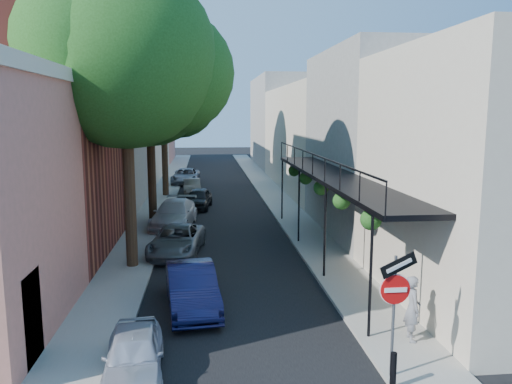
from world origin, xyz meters
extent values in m
cube|color=black|center=(0.00, 30.00, 0.01)|extent=(6.00, 64.00, 0.01)
cube|color=gray|center=(-4.00, 30.00, 0.06)|extent=(2.00, 64.00, 0.12)
cube|color=gray|center=(4.00, 30.00, 0.06)|extent=(2.00, 64.00, 0.12)
cube|color=beige|center=(-5.05, 2.50, 1.20)|extent=(0.10, 1.20, 2.20)
cube|color=gray|center=(-5.02, 14.00, 8.00)|extent=(0.06, 7.00, 4.00)
cube|color=#9C9994|center=(-9.00, 26.00, 4.50)|extent=(8.00, 12.00, 9.00)
cube|color=beige|center=(-9.00, 40.00, 5.00)|extent=(8.00, 16.00, 10.00)
cube|color=tan|center=(-9.00, 54.00, 4.00)|extent=(8.00, 12.00, 8.00)
cube|color=#9C9994|center=(9.00, 15.00, 4.50)|extent=(8.00, 10.00, 9.00)
cube|color=beige|center=(9.00, 30.00, 4.00)|extent=(8.00, 20.00, 8.00)
cube|color=#9C9994|center=(9.00, 48.00, 5.00)|extent=(8.00, 16.00, 10.00)
cube|color=black|center=(4.20, 10.00, 3.50)|extent=(2.00, 16.00, 0.15)
cube|color=black|center=(3.25, 10.00, 4.38)|extent=(0.05, 16.00, 0.05)
cylinder|color=black|center=(3.30, 3.00, 1.81)|extent=(0.08, 0.08, 3.40)
cylinder|color=black|center=(3.30, 18.00, 1.81)|extent=(0.08, 0.08, 3.40)
sphere|color=#1C4513|center=(3.60, 4.00, 3.05)|extent=(0.60, 0.60, 0.60)
sphere|color=#1C4513|center=(3.60, 10.00, 3.05)|extent=(0.60, 0.60, 0.60)
sphere|color=#1C4513|center=(3.60, 16.00, 3.05)|extent=(0.60, 0.60, 0.60)
cylinder|color=#595B60|center=(3.15, 1.00, 1.45)|extent=(0.07, 0.07, 2.90)
cylinder|color=red|center=(3.15, 0.96, 2.15)|extent=(0.66, 0.04, 0.66)
cube|color=white|center=(3.15, 0.93, 2.15)|extent=(0.50, 0.02, 0.10)
cylinder|color=white|center=(3.15, 0.98, 2.15)|extent=(0.70, 0.02, 0.70)
cube|color=black|center=(3.20, 0.95, 2.70)|extent=(0.89, 0.15, 0.58)
cube|color=white|center=(3.20, 0.92, 2.70)|extent=(0.60, 0.10, 0.31)
cylinder|color=black|center=(3.00, 0.50, 0.52)|extent=(0.14, 0.14, 0.80)
cylinder|color=black|center=(-3.80, 10.00, 3.50)|extent=(0.44, 0.44, 7.00)
sphere|color=#1C4513|center=(-3.80, 10.00, 8.02)|extent=(6.80, 6.80, 6.80)
sphere|color=#1C4513|center=(-2.10, 11.02, 7.52)|extent=(4.76, 4.76, 4.76)
cylinder|color=black|center=(-3.80, 18.00, 3.15)|extent=(0.44, 0.44, 6.30)
sphere|color=#1C4513|center=(-3.80, 18.00, 7.20)|extent=(6.00, 6.00, 6.00)
sphere|color=#1C4513|center=(-2.30, 18.90, 6.70)|extent=(4.20, 4.20, 4.20)
cylinder|color=black|center=(-3.80, 27.00, 3.67)|extent=(0.44, 0.44, 7.35)
sphere|color=#1C4513|center=(-3.80, 27.00, 8.40)|extent=(7.00, 7.00, 7.00)
sphere|color=#1C4513|center=(-2.05, 28.05, 7.90)|extent=(4.90, 4.90, 4.90)
imported|color=#A6AAB8|center=(-2.60, 1.71, 0.56)|extent=(1.57, 3.35, 1.11)
imported|color=#13143C|center=(-1.40, 5.68, 0.68)|extent=(1.90, 4.24, 1.35)
imported|color=slate|center=(-2.18, 11.80, 0.60)|extent=(2.54, 4.55, 1.20)
imported|color=silver|center=(-2.60, 17.00, 0.70)|extent=(2.60, 5.06, 1.40)
imported|color=black|center=(-1.40, 22.21, 0.63)|extent=(1.96, 3.87, 1.26)
imported|color=#696258|center=(-1.95, 27.92, 0.57)|extent=(1.44, 3.54, 1.14)
imported|color=gray|center=(-2.60, 33.45, 0.66)|extent=(2.46, 4.87, 1.32)
imported|color=slate|center=(4.33, 2.68, 0.98)|extent=(0.48, 0.67, 1.72)
camera|label=1|loc=(-0.93, -9.06, 5.94)|focal=35.00mm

